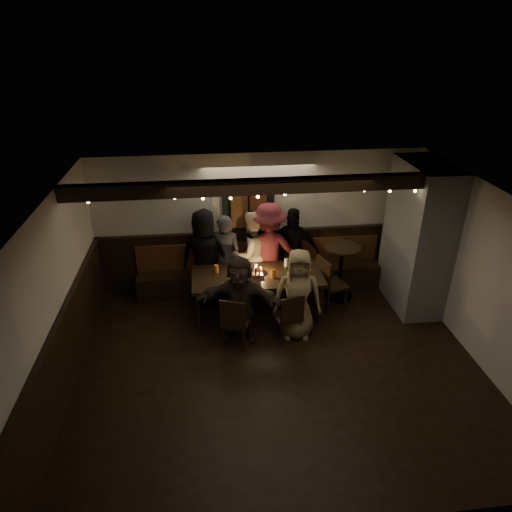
{
  "coord_description": "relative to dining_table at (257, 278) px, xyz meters",
  "views": [
    {
      "loc": [
        -0.97,
        -5.29,
        4.59
      ],
      "look_at": [
        -0.16,
        1.6,
        1.05
      ],
      "focal_mm": 32.0,
      "sensor_mm": 36.0,
      "label": 1
    }
  ],
  "objects": [
    {
      "name": "high_top",
      "position": [
        1.59,
        0.42,
        -0.06
      ],
      "size": [
        0.65,
        0.65,
        1.04
      ],
      "color": "black",
      "rests_on": "ground"
    },
    {
      "name": "person_f",
      "position": [
        -0.36,
        -0.66,
        0.02
      ],
      "size": [
        1.44,
        0.74,
        1.48
      ],
      "primitive_type": "imported",
      "rotation": [
        0.0,
        0.0,
        -0.23
      ],
      "color": "#2C221B",
      "rests_on": "ground"
    },
    {
      "name": "chair_end",
      "position": [
        1.26,
        0.04,
        -0.16
      ],
      "size": [
        0.57,
        0.57,
        1.01
      ],
      "color": "black",
      "rests_on": "ground"
    },
    {
      "name": "person_e",
      "position": [
        0.76,
        0.77,
        0.11
      ],
      "size": [
        1.05,
        0.68,
        1.66
      ],
      "primitive_type": "imported",
      "rotation": [
        0.0,
        0.0,
        2.84
      ],
      "color": "black",
      "rests_on": "ground"
    },
    {
      "name": "chair_near_left",
      "position": [
        -0.45,
        -0.86,
        -0.22
      ],
      "size": [
        0.53,
        0.53,
        0.9
      ],
      "color": "black",
      "rests_on": "ground"
    },
    {
      "name": "room",
      "position": [
        1.22,
        0.02,
        0.35
      ],
      "size": [
        6.02,
        5.01,
        2.62
      ],
      "color": "black",
      "rests_on": "ground"
    },
    {
      "name": "person_b",
      "position": [
        -0.51,
        0.68,
        0.09
      ],
      "size": [
        0.63,
        0.45,
        1.63
      ],
      "primitive_type": "imported",
      "rotation": [
        0.0,
        0.0,
        3.04
      ],
      "color": "#2F2F34",
      "rests_on": "ground"
    },
    {
      "name": "person_c",
      "position": [
        -0.02,
        0.74,
        0.1
      ],
      "size": [
        0.98,
        0.88,
        1.65
      ],
      "primitive_type": "imported",
      "rotation": [
        0.0,
        0.0,
        3.53
      ],
      "color": "#BBAF8B",
      "rests_on": "ground"
    },
    {
      "name": "person_a",
      "position": [
        -0.87,
        0.66,
        0.15
      ],
      "size": [
        0.93,
        0.68,
        1.74
      ],
      "primitive_type": "imported",
      "rotation": [
        0.0,
        0.0,
        2.98
      ],
      "color": "black",
      "rests_on": "ground"
    },
    {
      "name": "dining_table",
      "position": [
        0.0,
        0.0,
        0.0
      ],
      "size": [
        2.21,
        0.95,
        0.96
      ],
      "color": "black",
      "rests_on": "ground"
    },
    {
      "name": "person_d",
      "position": [
        0.29,
        0.69,
        0.18
      ],
      "size": [
        1.18,
        0.69,
        1.81
      ],
      "primitive_type": "imported",
      "rotation": [
        0.0,
        0.0,
        3.12
      ],
      "color": "#541A22",
      "rests_on": "ground"
    },
    {
      "name": "chair_near_right",
      "position": [
        0.42,
        -0.81,
        -0.23
      ],
      "size": [
        0.48,
        0.48,
        0.87
      ],
      "color": "black",
      "rests_on": "ground"
    },
    {
      "name": "person_g",
      "position": [
        0.56,
        -0.66,
        0.05
      ],
      "size": [
        0.81,
        0.59,
        1.54
      ],
      "primitive_type": "imported",
      "rotation": [
        0.0,
        0.0,
        -0.13
      ],
      "color": "#917B50",
      "rests_on": "ground"
    }
  ]
}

